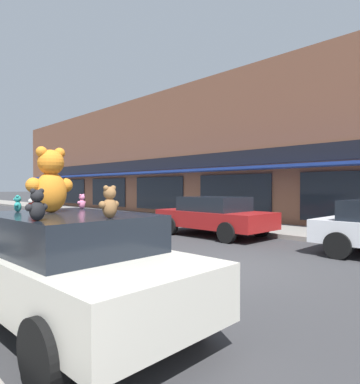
{
  "coord_description": "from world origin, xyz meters",
  "views": [
    {
      "loc": [
        -5.79,
        -4.83,
        1.79
      ],
      "look_at": [
        -0.81,
        0.29,
        1.68
      ],
      "focal_mm": 32.0,
      "sensor_mm": 36.0,
      "label": 1
    }
  ],
  "objects_px": {
    "teddy_bear_pink": "(82,202)",
    "teddy_bear_white": "(36,200)",
    "teddy_bear_brown": "(110,202)",
    "teddy_bear_teal": "(18,204)",
    "teddy_bear_giant": "(51,181)",
    "parked_car_far_center": "(214,215)",
    "teddy_bear_red": "(35,203)",
    "teddy_bear_black": "(37,205)",
    "plush_art_car": "(66,264)"
  },
  "relations": [
    {
      "from": "teddy_bear_white",
      "to": "parked_car_far_center",
      "type": "bearing_deg",
      "value": -165.53
    },
    {
      "from": "teddy_bear_giant",
      "to": "parked_car_far_center",
      "type": "distance_m",
      "value": 8.38
    },
    {
      "from": "teddy_bear_pink",
      "to": "teddy_bear_teal",
      "type": "bearing_deg",
      "value": -18.52
    },
    {
      "from": "teddy_bear_teal",
      "to": "teddy_bear_black",
      "type": "relative_size",
      "value": 0.7
    },
    {
      "from": "teddy_bear_giant",
      "to": "teddy_bear_pink",
      "type": "distance_m",
      "value": 0.89
    },
    {
      "from": "plush_art_car",
      "to": "teddy_bear_black",
      "type": "xyz_separation_m",
      "value": [
        -0.65,
        -0.69,
        0.82
      ]
    },
    {
      "from": "teddy_bear_red",
      "to": "plush_art_car",
      "type": "bearing_deg",
      "value": 121.86
    },
    {
      "from": "teddy_bear_white",
      "to": "teddy_bear_red",
      "type": "xyz_separation_m",
      "value": [
        -0.19,
        -0.44,
        -0.04
      ]
    },
    {
      "from": "teddy_bear_black",
      "to": "teddy_bear_red",
      "type": "distance_m",
      "value": 1.31
    },
    {
      "from": "teddy_bear_brown",
      "to": "teddy_bear_black",
      "type": "bearing_deg",
      "value": -27.31
    },
    {
      "from": "teddy_bear_red",
      "to": "parked_car_far_center",
      "type": "height_order",
      "value": "teddy_bear_red"
    },
    {
      "from": "teddy_bear_red",
      "to": "parked_car_far_center",
      "type": "xyz_separation_m",
      "value": [
        7.71,
        3.25,
        -0.8
      ]
    },
    {
      "from": "teddy_bear_giant",
      "to": "teddy_bear_pink",
      "type": "bearing_deg",
      "value": -147.37
    },
    {
      "from": "teddy_bear_pink",
      "to": "teddy_bear_white",
      "type": "bearing_deg",
      "value": -35.3
    },
    {
      "from": "teddy_bear_teal",
      "to": "teddy_bear_brown",
      "type": "bearing_deg",
      "value": 39.7
    },
    {
      "from": "plush_art_car",
      "to": "teddy_bear_black",
      "type": "distance_m",
      "value": 1.25
    },
    {
      "from": "teddy_bear_brown",
      "to": "teddy_bear_white",
      "type": "bearing_deg",
      "value": -95.29
    },
    {
      "from": "teddy_bear_brown",
      "to": "teddy_bear_red",
      "type": "relative_size",
      "value": 1.46
    },
    {
      "from": "teddy_bear_brown",
      "to": "teddy_bear_teal",
      "type": "distance_m",
      "value": 1.78
    },
    {
      "from": "teddy_bear_giant",
      "to": "plush_art_car",
      "type": "bearing_deg",
      "value": 97.22
    },
    {
      "from": "teddy_bear_giant",
      "to": "teddy_bear_brown",
      "type": "xyz_separation_m",
      "value": [
        0.1,
        -1.31,
        -0.25
      ]
    },
    {
      "from": "teddy_bear_brown",
      "to": "teddy_bear_pink",
      "type": "bearing_deg",
      "value": -115.87
    },
    {
      "from": "teddy_bear_black",
      "to": "teddy_bear_white",
      "type": "bearing_deg",
      "value": -120.9
    },
    {
      "from": "teddy_bear_white",
      "to": "teddy_bear_red",
      "type": "bearing_deg",
      "value": 60.41
    },
    {
      "from": "teddy_bear_teal",
      "to": "teddy_bear_black",
      "type": "height_order",
      "value": "teddy_bear_black"
    },
    {
      "from": "plush_art_car",
      "to": "teddy_bear_brown",
      "type": "relative_size",
      "value": 11.52
    },
    {
      "from": "parked_car_far_center",
      "to": "teddy_bear_teal",
      "type": "bearing_deg",
      "value": -159.03
    },
    {
      "from": "teddy_bear_brown",
      "to": "teddy_bear_teal",
      "type": "xyz_separation_m",
      "value": [
        -0.4,
        1.73,
        -0.06
      ]
    },
    {
      "from": "teddy_bear_teal",
      "to": "plush_art_car",
      "type": "bearing_deg",
      "value": 50.18
    },
    {
      "from": "teddy_bear_pink",
      "to": "parked_car_far_center",
      "type": "xyz_separation_m",
      "value": [
        6.86,
        2.98,
        -0.79
      ]
    },
    {
      "from": "teddy_bear_brown",
      "to": "teddy_bear_black",
      "type": "relative_size",
      "value": 1.1
    },
    {
      "from": "teddy_bear_white",
      "to": "teddy_bear_teal",
      "type": "bearing_deg",
      "value": 25.21
    },
    {
      "from": "teddy_bear_giant",
      "to": "teddy_bear_red",
      "type": "height_order",
      "value": "teddy_bear_giant"
    },
    {
      "from": "teddy_bear_white",
      "to": "teddy_bear_black",
      "type": "bearing_deg",
      "value": 62.86
    },
    {
      "from": "teddy_bear_pink",
      "to": "teddy_bear_red",
      "type": "relative_size",
      "value": 0.94
    },
    {
      "from": "teddy_bear_white",
      "to": "teddy_bear_pink",
      "type": "bearing_deg",
      "value": 158.79
    },
    {
      "from": "plush_art_car",
      "to": "parked_car_far_center",
      "type": "bearing_deg",
      "value": 24.88
    },
    {
      "from": "teddy_bear_brown",
      "to": "teddy_bear_teal",
      "type": "height_order",
      "value": "teddy_bear_brown"
    },
    {
      "from": "plush_art_car",
      "to": "teddy_bear_white",
      "type": "xyz_separation_m",
      "value": [
        0.0,
        0.99,
        0.82
      ]
    },
    {
      "from": "teddy_bear_brown",
      "to": "teddy_bear_red",
      "type": "bearing_deg",
      "value": -87.47
    },
    {
      "from": "plush_art_car",
      "to": "teddy_bear_red",
      "type": "bearing_deg",
      "value": 107.39
    },
    {
      "from": "plush_art_car",
      "to": "teddy_bear_white",
      "type": "relative_size",
      "value": 12.95
    },
    {
      "from": "teddy_bear_pink",
      "to": "teddy_bear_teal",
      "type": "relative_size",
      "value": 1.0
    },
    {
      "from": "teddy_bear_black",
      "to": "teddy_bear_red",
      "type": "height_order",
      "value": "teddy_bear_black"
    },
    {
      "from": "plush_art_car",
      "to": "teddy_bear_teal",
      "type": "relative_size",
      "value": 17.95
    },
    {
      "from": "teddy_bear_brown",
      "to": "teddy_bear_white",
      "type": "height_order",
      "value": "teddy_bear_brown"
    },
    {
      "from": "parked_car_far_center",
      "to": "teddy_bear_black",
      "type": "bearing_deg",
      "value": -151.25
    },
    {
      "from": "teddy_bear_giant",
      "to": "teddy_bear_black",
      "type": "height_order",
      "value": "teddy_bear_giant"
    },
    {
      "from": "teddy_bear_giant",
      "to": "teddy_bear_brown",
      "type": "relative_size",
      "value": 2.43
    },
    {
      "from": "teddy_bear_pink",
      "to": "teddy_bear_red",
      "type": "bearing_deg",
      "value": -2.9
    }
  ]
}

